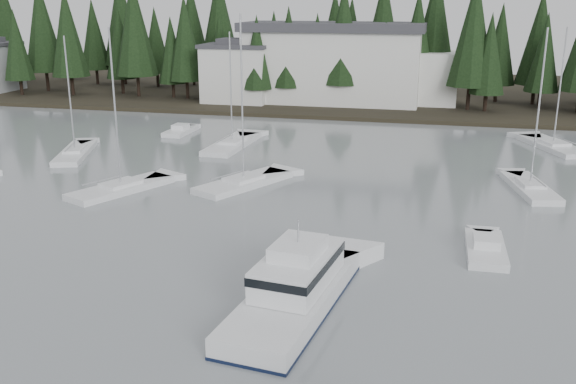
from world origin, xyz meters
The scene contains 13 objects.
far_shore_land centered at (0.00, 97.00, 0.00)m, with size 240.00×54.00×1.00m, color black.
conifer_treeline centered at (0.00, 86.00, 0.00)m, with size 200.00×22.00×20.00m, color black, non-canonical shape.
house_west centered at (-18.00, 79.00, 4.65)m, with size 9.54×7.42×8.75m.
harbor_inn centered at (-2.96, 82.34, 5.78)m, with size 29.50×11.50×10.90m.
cabin_cruiser_center centered at (4.02, 19.92, 0.75)m, with size 4.98×11.92×4.97m.
sailboat_1 centered at (-23.71, 45.77, 0.06)m, with size 5.43×9.82×11.76m.
sailboat_2 centered at (-10.29, 53.12, 0.05)m, with size 3.31×10.35×11.94m.
sailboat_3 centered at (-13.65, 35.82, 0.07)m, with size 6.12×8.98×13.02m.
sailboat_4 centered at (21.43, 59.97, 0.06)m, with size 6.38×9.94×12.45m.
sailboat_6 centered at (-4.81, 39.62, 0.08)m, with size 6.54×9.20×13.94m.
sailboat_7 centered at (17.43, 43.57, 0.08)m, with size 4.05×8.65×12.97m.
runabout_1 centered at (13.40, 29.24, 0.13)m, with size 2.29×5.74×1.42m.
runabout_3 centered at (-18.04, 58.11, 0.13)m, with size 2.32×5.59×1.42m.
Camera 1 is at (10.40, -7.76, 14.34)m, focal length 40.00 mm.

